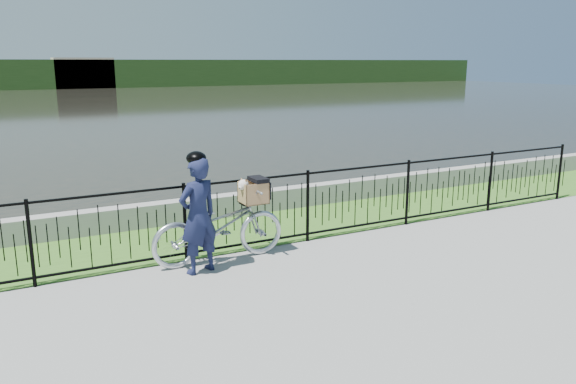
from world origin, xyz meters
TOP-DOWN VIEW (x-y plane):
  - ground at (0.00, 0.00)m, footprint 120.00×120.00m
  - grass_strip at (0.00, 2.60)m, footprint 60.00×2.00m
  - water at (0.00, 33.00)m, footprint 120.00×120.00m
  - quay_wall at (0.00, 3.60)m, footprint 60.00×0.30m
  - fence at (0.00, 1.60)m, footprint 14.00×0.06m
  - far_treeline at (0.00, 60.00)m, footprint 120.00×6.00m
  - far_building_right at (6.00, 58.50)m, footprint 6.00×3.00m
  - bicycle_rig at (-0.56, 1.40)m, footprint 1.96×0.68m
  - cyclist at (-0.97, 1.11)m, footprint 0.66×0.53m

SIDE VIEW (x-z plane):
  - ground at x=0.00m, z-range 0.00..0.00m
  - water at x=0.00m, z-range 0.00..0.00m
  - grass_strip at x=0.00m, z-range 0.00..0.01m
  - quay_wall at x=0.00m, z-range 0.00..0.40m
  - bicycle_rig at x=-0.56m, z-range -0.07..1.12m
  - fence at x=0.00m, z-range 0.00..1.15m
  - cyclist at x=-0.97m, z-range -0.01..1.65m
  - far_treeline at x=0.00m, z-range 0.00..3.00m
  - far_building_right at x=6.00m, z-range 0.00..3.20m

